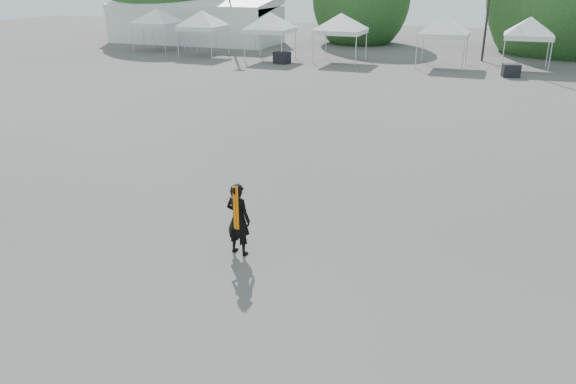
% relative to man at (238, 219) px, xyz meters
% --- Properties ---
extents(ground, '(120.00, 120.00, 0.00)m').
position_rel_man_xyz_m(ground, '(0.62, 1.29, -0.83)').
color(ground, '#474442').
rests_on(ground, ground).
extents(marquee, '(15.00, 6.25, 4.23)m').
position_rel_man_xyz_m(marquee, '(-21.38, 36.29, 1.14)').
color(marquee, white).
rests_on(marquee, ground).
extents(tent_a, '(4.48, 4.48, 3.88)m').
position_rel_man_xyz_m(tent_a, '(-21.38, 30.19, 2.23)').
color(tent_a, silver).
rests_on(tent_a, ground).
extents(tent_b, '(4.26, 4.26, 3.88)m').
position_rel_man_xyz_m(tent_b, '(-16.43, 28.63, 2.23)').
color(tent_b, silver).
rests_on(tent_b, ground).
extents(tent_c, '(4.28, 4.28, 3.88)m').
position_rel_man_xyz_m(tent_c, '(-10.84, 28.39, 2.23)').
color(tent_c, silver).
rests_on(tent_c, ground).
extents(tent_d, '(4.59, 4.59, 3.88)m').
position_rel_man_xyz_m(tent_d, '(-5.89, 29.39, 2.23)').
color(tent_d, silver).
rests_on(tent_d, ground).
extents(tent_e, '(4.50, 4.50, 3.88)m').
position_rel_man_xyz_m(tent_e, '(1.14, 29.55, 2.23)').
color(tent_e, silver).
rests_on(tent_e, ground).
extents(tent_f, '(4.18, 4.18, 3.88)m').
position_rel_man_xyz_m(tent_f, '(6.39, 30.26, 2.22)').
color(tent_f, silver).
rests_on(tent_f, ground).
extents(man, '(0.68, 0.52, 1.66)m').
position_rel_man_xyz_m(man, '(0.00, 0.00, 0.00)').
color(man, black).
rests_on(man, ground).
extents(crate_west, '(1.20, 1.04, 0.80)m').
position_rel_man_xyz_m(crate_west, '(-9.43, 27.06, -0.43)').
color(crate_west, black).
rests_on(crate_west, ground).
extents(crate_mid, '(1.14, 0.97, 0.77)m').
position_rel_man_xyz_m(crate_mid, '(5.58, 26.80, -0.45)').
color(crate_mid, black).
rests_on(crate_mid, ground).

